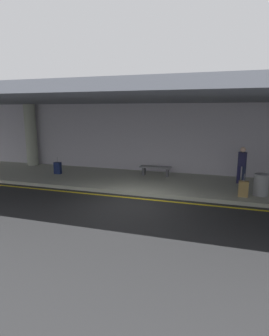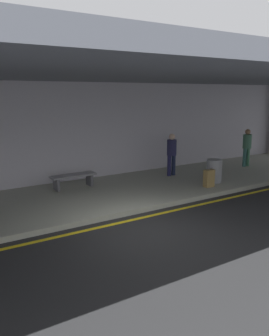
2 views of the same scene
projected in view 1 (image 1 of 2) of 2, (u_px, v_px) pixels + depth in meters
ground_plane at (132, 204)px, 10.47m from camera, size 60.00×60.00×0.00m
sidewalk at (152, 182)px, 13.35m from camera, size 26.00×4.20×0.15m
lane_stripe_yellow at (138, 198)px, 11.10m from camera, size 26.00×0.14×0.01m
support_column_far_left at (31, 135)px, 16.93m from camera, size 0.67×0.67×3.65m
ceiling_overhang at (151, 98)px, 12.11m from camera, size 28.00×13.20×0.30m
terminal_back_wall at (163, 139)px, 15.09m from camera, size 26.00×0.30×3.80m
traveler_with_luggage at (242, 163)px, 12.63m from camera, size 0.38×0.38×1.68m
suitcase_upright_primary at (58, 168)px, 14.73m from camera, size 0.36×0.22×0.90m
suitcase_upright_secondary at (243, 189)px, 10.78m from camera, size 0.36×0.22×0.90m
bench_metal at (156, 169)px, 14.28m from camera, size 1.60×0.50×0.48m
trash_bin_steel at (261, 185)px, 10.95m from camera, size 0.56×0.56×0.85m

